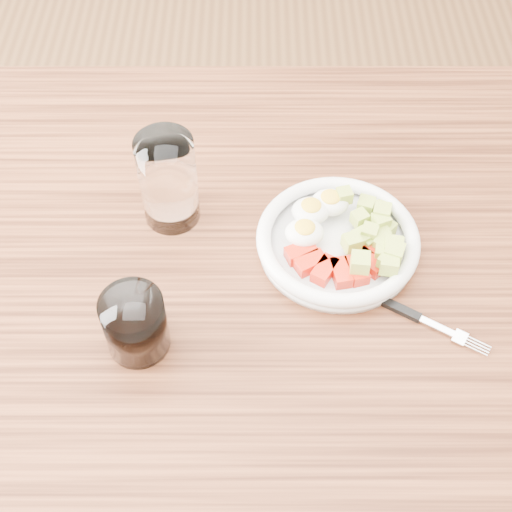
# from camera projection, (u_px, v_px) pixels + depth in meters

# --- Properties ---
(ground) EXTENTS (4.00, 4.00, 0.00)m
(ground) POSITION_uv_depth(u_px,v_px,m) (260.00, 476.00, 1.59)
(ground) COLOR brown
(ground) RESTS_ON ground
(dining_table) EXTENTS (1.50, 0.90, 0.77)m
(dining_table) POSITION_uv_depth(u_px,v_px,m) (263.00, 315.00, 1.05)
(dining_table) COLOR brown
(dining_table) RESTS_ON ground
(bowl) EXTENTS (0.23, 0.23, 0.05)m
(bowl) POSITION_uv_depth(u_px,v_px,m) (339.00, 239.00, 0.98)
(bowl) COLOR white
(bowl) RESTS_ON dining_table
(fork) EXTENTS (0.16, 0.11, 0.01)m
(fork) POSITION_uv_depth(u_px,v_px,m) (407.00, 312.00, 0.93)
(fork) COLOR black
(fork) RESTS_ON dining_table
(water_glass) EXTENTS (0.08, 0.08, 0.14)m
(water_glass) POSITION_uv_depth(u_px,v_px,m) (168.00, 181.00, 0.98)
(water_glass) COLOR white
(water_glass) RESTS_ON dining_table
(coffee_glass) EXTENTS (0.08, 0.08, 0.09)m
(coffee_glass) POSITION_uv_depth(u_px,v_px,m) (135.00, 324.00, 0.87)
(coffee_glass) COLOR white
(coffee_glass) RESTS_ON dining_table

